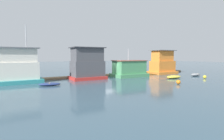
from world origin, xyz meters
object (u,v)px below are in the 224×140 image
Objects in this scene: houseboat_green at (129,69)px; houseboat_orange at (162,63)px; mooring_post_near_right at (78,73)px; houseboat_red at (87,64)px; houseboat_teal at (17,67)px; buoy_yellow at (205,77)px; buoy_orange at (178,82)px; dinghy_grey at (196,75)px; dinghy_yellow at (174,77)px; dinghy_navy at (50,84)px.

houseboat_green is 1.11× the size of houseboat_orange.
houseboat_orange reaches higher than mooring_post_near_right.
mooring_post_near_right is (-1.06, 1.50, -1.59)m from houseboat_red.
mooring_post_near_right is at bearing 6.11° from houseboat_teal.
buoy_yellow is at bearing -42.65° from houseboat_green.
houseboat_orange is at bearing 1.09° from houseboat_red.
buoy_orange is 1.06× the size of buoy_yellow.
mooring_post_near_right is 2.96× the size of buoy_orange.
houseboat_teal is 29.32m from buoy_yellow.
houseboat_red is 2.43m from mooring_post_near_right.
houseboat_teal is 2.87× the size of dinghy_grey.
buoy_yellow reaches higher than dinghy_yellow.
houseboat_orange is (9.36, 0.89, 0.79)m from houseboat_green.
dinghy_grey is 5.22× the size of buoy_yellow.
dinghy_navy is at bearing -151.35° from houseboat_red.
mooring_post_near_right reaches higher than dinghy_navy.
houseboat_green is 9.35m from mooring_post_near_right.
buoy_yellow is at bearing -89.60° from houseboat_orange.
houseboat_red is at bearing 162.87° from dinghy_grey.
houseboat_green is (8.04, -0.56, -1.02)m from houseboat_red.
houseboat_teal is 1.29× the size of houseboat_green.
houseboat_teal is 5.77m from dinghy_navy.
buoy_orange is (-4.50, -4.64, 0.04)m from dinghy_yellow.
houseboat_red is 14.78m from dinghy_yellow.
houseboat_red is 8.13m from houseboat_green.
dinghy_yellow is at bearing -8.14° from dinghy_navy.
dinghy_navy is 1.71× the size of mooring_post_near_right.
houseboat_orange reaches higher than dinghy_yellow.
houseboat_green is 9.44m from houseboat_orange.
dinghy_yellow is 16.27m from mooring_post_near_right.
dinghy_grey is at bearing 3.60° from dinghy_yellow.
mooring_post_near_right is (-9.10, 2.05, -0.57)m from houseboat_green.
dinghy_yellow is 5.49× the size of buoy_yellow.
houseboat_teal is 27.51m from houseboat_orange.
houseboat_teal is 2.73× the size of dinghy_yellow.
mooring_post_near_right is 21.43m from buoy_yellow.
mooring_post_near_right is at bearing 149.90° from buoy_yellow.
dinghy_yellow is 1.05× the size of dinghy_grey.
houseboat_red reaches higher than dinghy_navy.
dinghy_navy is 7.63m from mooring_post_near_right.
dinghy_yellow is at bearing -176.40° from dinghy_grey.
mooring_post_near_right is at bearing 42.52° from dinghy_navy.
houseboat_green is at bearing 130.63° from dinghy_yellow.
houseboat_orange is at bearing 9.37° from dinghy_navy.
mooring_post_near_right reaches higher than dinghy_grey.
dinghy_navy is 5.36× the size of buoy_yellow.
mooring_post_near_right reaches higher than buoy_yellow.
dinghy_navy is 0.98× the size of dinghy_yellow.
houseboat_orange is 8.28m from dinghy_yellow.
houseboat_orange is 9.77m from buoy_yellow.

